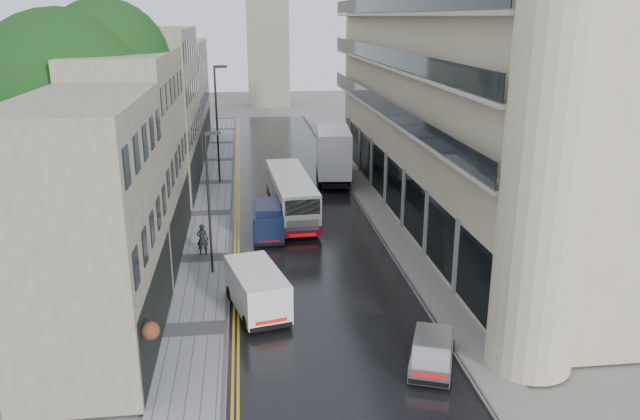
{
  "coord_description": "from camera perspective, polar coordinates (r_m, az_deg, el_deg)",
  "views": [
    {
      "loc": [
        -3.51,
        -13.55,
        12.91
      ],
      "look_at": [
        0.39,
        18.0,
        3.01
      ],
      "focal_mm": 35.0,
      "sensor_mm": 36.0,
      "label": 1
    }
  ],
  "objects": [
    {
      "name": "tree_far",
      "position": [
        47.82,
        -17.65,
        8.46
      ],
      "size": [
        9.24,
        9.24,
        12.46
      ],
      "primitive_type": null,
      "color": "black",
      "rests_on": "ground"
    },
    {
      "name": "silver_hatchback",
      "position": [
        23.83,
        8.29,
        -13.8
      ],
      "size": [
        2.66,
        3.8,
        1.31
      ],
      "primitive_type": null,
      "rotation": [
        0.0,
        0.0,
        -0.36
      ],
      "color": "#B8B8BD",
      "rests_on": "road"
    },
    {
      "name": "tree_near",
      "position": [
        35.24,
        -21.86,
        6.31
      ],
      "size": [
        10.56,
        10.56,
        13.89
      ],
      "primitive_type": null,
      "color": "black",
      "rests_on": "ground"
    },
    {
      "name": "right_sidewalk",
      "position": [
        43.92,
        4.97,
        0.22
      ],
      "size": [
        1.8,
        85.0,
        0.12
      ],
      "primitive_type": "cube",
      "color": "slate",
      "rests_on": "ground"
    },
    {
      "name": "left_sidewalk",
      "position": [
        43.07,
        -9.84,
        -0.32
      ],
      "size": [
        2.7,
        85.0,
        0.12
      ],
      "primitive_type": "cube",
      "color": "gray",
      "rests_on": "ground"
    },
    {
      "name": "cream_bus",
      "position": [
        38.91,
        -3.68,
        0.09
      ],
      "size": [
        2.9,
        10.42,
        2.81
      ],
      "primitive_type": null,
      "rotation": [
        0.0,
        0.0,
        0.05
      ],
      "color": "white",
      "rests_on": "road"
    },
    {
      "name": "pedestrian",
      "position": [
        35.42,
        -10.7,
        -2.65
      ],
      "size": [
        0.69,
        0.49,
        1.79
      ],
      "primitive_type": "imported",
      "rotation": [
        0.0,
        0.0,
        3.04
      ],
      "color": "black",
      "rests_on": "left_sidewalk"
    },
    {
      "name": "white_van",
      "position": [
        26.96,
        -6.79,
        -8.9
      ],
      "size": [
        2.98,
        4.95,
        2.09
      ],
      "primitive_type": null,
      "rotation": [
        0.0,
        0.0,
        0.23
      ],
      "color": "silver",
      "rests_on": "road"
    },
    {
      "name": "lamp_post_far",
      "position": [
        50.06,
        -9.39,
        7.63
      ],
      "size": [
        1.04,
        0.25,
        9.16
      ],
      "primitive_type": null,
      "rotation": [
        0.0,
        0.0,
        0.02
      ],
      "color": "black",
      "rests_on": "left_sidewalk"
    },
    {
      "name": "navy_van",
      "position": [
        36.58,
        -5.96,
        -1.58
      ],
      "size": [
        1.81,
        4.4,
        2.23
      ],
      "primitive_type": null,
      "rotation": [
        0.0,
        0.0,
        -0.01
      ],
      "color": "black",
      "rests_on": "road"
    },
    {
      "name": "white_lorry",
      "position": [
        48.62,
        -0.08,
        4.6
      ],
      "size": [
        3.28,
        8.61,
        4.42
      ],
      "primitive_type": null,
      "rotation": [
        0.0,
        0.0,
        -0.09
      ],
      "color": "white",
      "rests_on": "road"
    },
    {
      "name": "lamp_post_near",
      "position": [
        32.01,
        -10.13,
        0.47
      ],
      "size": [
        0.84,
        0.42,
        7.35
      ],
      "primitive_type": null,
      "rotation": [
        0.0,
        0.0,
        0.3
      ],
      "color": "black",
      "rests_on": "left_sidewalk"
    },
    {
      "name": "road",
      "position": [
        43.17,
        -2.07,
        -0.1
      ],
      "size": [
        9.0,
        85.0,
        0.02
      ],
      "primitive_type": "cube",
      "color": "black",
      "rests_on": "ground"
    },
    {
      "name": "old_shop_row",
      "position": [
        44.49,
        -14.78,
        7.79
      ],
      "size": [
        4.5,
        56.0,
        12.0
      ],
      "primitive_type": null,
      "color": "gray",
      "rests_on": "ground"
    },
    {
      "name": "modern_block",
      "position": [
        42.3,
        12.23,
        8.88
      ],
      "size": [
        8.0,
        40.0,
        14.0
      ],
      "primitive_type": null,
      "color": "#C7B594",
      "rests_on": "ground"
    }
  ]
}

